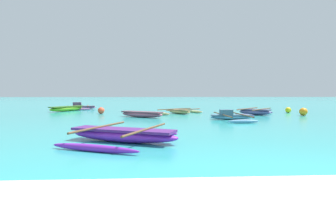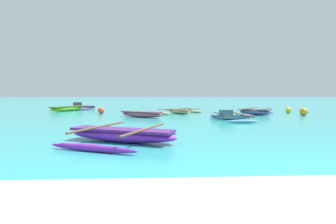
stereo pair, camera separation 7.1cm
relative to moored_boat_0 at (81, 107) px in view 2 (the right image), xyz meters
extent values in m
ellipsoid|color=#965F91|center=(0.05, 0.01, -0.07)|extent=(2.96, 1.45, 0.34)
cube|color=#5F415C|center=(0.05, 0.01, 0.06)|extent=(2.73, 1.37, 0.08)
cube|color=#5F415C|center=(-0.29, -0.07, 0.29)|extent=(0.94, 0.84, 0.37)
cylinder|color=brown|center=(0.68, 0.17, 0.12)|extent=(0.82, 3.09, 0.07)
cylinder|color=brown|center=(-0.57, -0.14, 0.12)|extent=(0.82, 3.09, 0.07)
ellipsoid|color=#965F91|center=(-0.32, 1.55, -0.14)|extent=(1.93, 0.66, 0.20)
ellipsoid|color=#965F91|center=(0.43, -1.52, -0.14)|extent=(1.93, 0.66, 0.20)
ellipsoid|color=purple|center=(6.35, -18.05, -0.02)|extent=(3.79, 2.20, 0.43)
cube|color=#52216E|center=(6.35, -18.05, 0.15)|extent=(3.50, 2.06, 0.08)
cylinder|color=brown|center=(7.13, -18.38, 0.21)|extent=(1.27, 2.89, 0.07)
cylinder|color=brown|center=(5.56, -17.72, 0.21)|extent=(1.27, 2.89, 0.07)
ellipsoid|color=purple|center=(6.95, -16.62, -0.14)|extent=(2.60, 1.24, 0.20)
ellipsoid|color=purple|center=(5.74, -19.48, -0.14)|extent=(2.60, 1.24, 0.20)
ellipsoid|color=#559B1F|center=(-0.44, -2.77, -0.01)|extent=(2.37, 3.60, 0.45)
cube|color=#3B621D|center=(-0.44, -2.77, 0.17)|extent=(2.20, 3.33, 0.08)
ellipsoid|color=#AD5A73|center=(6.54, -9.18, -0.04)|extent=(3.06, 2.27, 0.38)
cube|color=brown|center=(6.54, -9.18, 0.11)|extent=(2.83, 2.11, 0.08)
ellipsoid|color=slate|center=(14.76, -7.65, -0.03)|extent=(2.31, 2.19, 0.42)
cube|color=#444062|center=(14.76, -7.65, 0.15)|extent=(2.14, 2.04, 0.08)
cylinder|color=brown|center=(15.16, -8.01, 0.21)|extent=(2.61, 2.90, 0.07)
cylinder|color=brown|center=(14.37, -7.30, 0.21)|extent=(2.61, 2.90, 0.07)
ellipsoid|color=slate|center=(16.04, -6.22, -0.14)|extent=(1.21, 1.11, 0.20)
ellipsoid|color=slate|center=(13.48, -9.08, -0.14)|extent=(1.21, 1.11, 0.20)
ellipsoid|color=#5E97C0|center=(12.04, -10.95, -0.09)|extent=(2.59, 0.63, 0.28)
cube|color=#406076|center=(12.04, -10.95, 0.01)|extent=(2.39, 0.60, 0.08)
cube|color=#406076|center=(11.71, -10.96, 0.20)|extent=(0.73, 0.52, 0.31)
cylinder|color=brown|center=(12.62, -10.95, 0.07)|extent=(0.10, 4.13, 0.07)
cylinder|color=brown|center=(11.45, -10.96, 0.07)|extent=(0.10, 4.13, 0.07)
ellipsoid|color=#5E97C0|center=(12.02, -8.89, -0.14)|extent=(1.68, 0.21, 0.20)
ellipsoid|color=#5E97C0|center=(12.05, -13.02, -0.14)|extent=(1.68, 0.21, 0.20)
ellipsoid|color=#DDC074|center=(9.30, -6.32, -0.07)|extent=(1.88, 2.23, 0.33)
cube|color=olive|center=(9.30, -6.32, 0.05)|extent=(1.75, 2.07, 0.08)
cylinder|color=brown|center=(9.62, -6.74, 0.11)|extent=(2.79, 2.11, 0.07)
cylinder|color=brown|center=(8.99, -5.90, 0.11)|extent=(2.79, 2.11, 0.07)
ellipsoid|color=#DDC074|center=(10.68, -5.29, -0.14)|extent=(1.19, 1.50, 0.20)
ellipsoid|color=#DDC074|center=(7.93, -7.34, -0.14)|extent=(1.19, 1.50, 0.20)
sphere|color=#E54C2D|center=(3.24, -5.98, 0.02)|extent=(0.51, 0.51, 0.51)
sphere|color=orange|center=(17.96, -8.49, 0.04)|extent=(0.56, 0.56, 0.56)
sphere|color=yellow|center=(18.30, -5.74, -0.01)|extent=(0.46, 0.46, 0.46)
camera|label=1|loc=(7.37, -26.51, 1.32)|focal=28.00mm
camera|label=2|loc=(7.44, -26.52, 1.32)|focal=28.00mm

